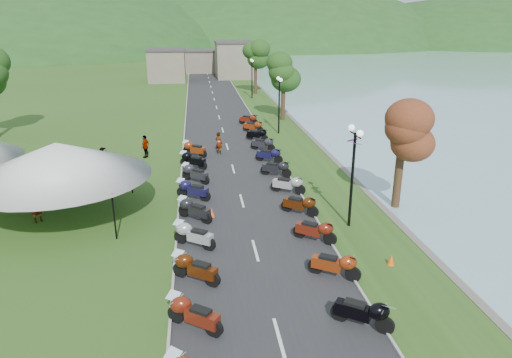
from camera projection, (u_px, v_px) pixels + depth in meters
name	position (u px, v px, depth m)	size (l,w,h in m)	color
road	(223.00, 130.00, 42.91)	(7.00, 120.00, 0.02)	#29292B
hills_backdrop	(200.00, 45.00, 192.74)	(360.00, 120.00, 76.00)	#285621
far_building	(197.00, 62.00, 83.99)	(18.00, 16.00, 5.00)	#796F5E
moto_row_left	(196.00, 269.00, 17.84)	(2.60, 37.92, 1.10)	#331411
moto_row_right	(292.00, 194.00, 25.59)	(2.60, 43.66, 1.10)	#331411
vendor_tent_main	(61.00, 180.00, 23.41)	(6.13, 6.13, 4.00)	silver
tree_lakeside	(401.00, 149.00, 24.24)	(2.37, 2.37, 6.59)	#28521A
pedestrian_a	(39.00, 222.00, 23.37)	(0.58, 0.43, 1.60)	slate
pedestrian_b	(24.00, 209.00, 24.93)	(0.93, 0.51, 1.92)	slate
pedestrian_c	(31.00, 184.00, 28.83)	(1.19, 0.49, 1.84)	slate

